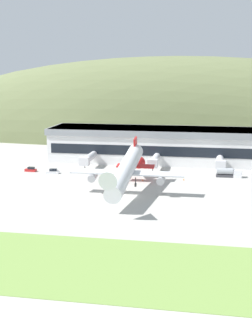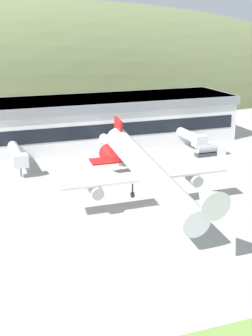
% 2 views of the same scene
% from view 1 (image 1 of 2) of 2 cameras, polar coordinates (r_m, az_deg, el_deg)
% --- Properties ---
extents(ground_plane, '(363.49, 363.49, 0.00)m').
position_cam_1_polar(ground_plane, '(133.29, 0.79, -3.48)').
color(ground_plane, '#ADAAA3').
extents(grass_strip_foreground, '(327.14, 27.97, 0.08)m').
position_cam_1_polar(grass_strip_foreground, '(88.24, -4.48, -11.73)').
color(grass_strip_foreground, '#759947').
rests_on(grass_strip_foreground, ground_plane).
extents(hill_backdrop, '(295.79, 57.09, 84.10)m').
position_cam_1_polar(hill_backdrop, '(240.57, 6.00, 3.38)').
color(hill_backdrop, '#667047').
rests_on(hill_backdrop, ground_plane).
extents(terminal_building, '(84.73, 21.83, 13.20)m').
position_cam_1_polar(terminal_building, '(182.57, 3.95, 3.09)').
color(terminal_building, silver).
rests_on(terminal_building, ground_plane).
extents(jetway_0, '(3.38, 15.44, 5.43)m').
position_cam_1_polar(jetway_0, '(168.96, -4.62, 1.16)').
color(jetway_0, silver).
rests_on(jetway_0, ground_plane).
extents(jetway_1, '(3.38, 14.97, 5.43)m').
position_cam_1_polar(jetway_1, '(164.81, 3.48, 0.91)').
color(jetway_1, silver).
rests_on(jetway_1, ground_plane).
extents(jetway_2, '(3.38, 12.93, 5.43)m').
position_cam_1_polar(jetway_2, '(164.88, 11.43, 0.70)').
color(jetway_2, silver).
rests_on(jetway_2, ground_plane).
extents(cargo_airplane, '(33.06, 48.53, 12.54)m').
position_cam_1_polar(cargo_airplane, '(133.18, 0.03, -0.29)').
color(cargo_airplane, silver).
extents(service_car_0, '(4.12, 1.92, 1.61)m').
position_cam_1_polar(service_car_0, '(168.95, -11.53, -0.19)').
color(service_car_0, '#B21E1E').
rests_on(service_car_0, ground_plane).
extents(service_car_1, '(4.57, 2.18, 1.62)m').
position_cam_1_polar(service_car_1, '(164.29, -8.90, -0.43)').
color(service_car_1, silver).
rests_on(service_car_1, ground_plane).
extents(fuel_truck, '(8.41, 2.46, 3.20)m').
position_cam_1_polar(fuel_truck, '(160.37, 12.38, -0.57)').
color(fuel_truck, silver).
rests_on(fuel_truck, ground_plane).
extents(traffic_cone_0, '(0.52, 0.52, 0.58)m').
position_cam_1_polar(traffic_cone_0, '(152.13, 2.05, -1.44)').
color(traffic_cone_0, orange).
rests_on(traffic_cone_0, ground_plane).
extents(traffic_cone_1, '(0.52, 0.52, 0.58)m').
position_cam_1_polar(traffic_cone_1, '(153.72, 7.05, -1.38)').
color(traffic_cone_1, orange).
rests_on(traffic_cone_1, ground_plane).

